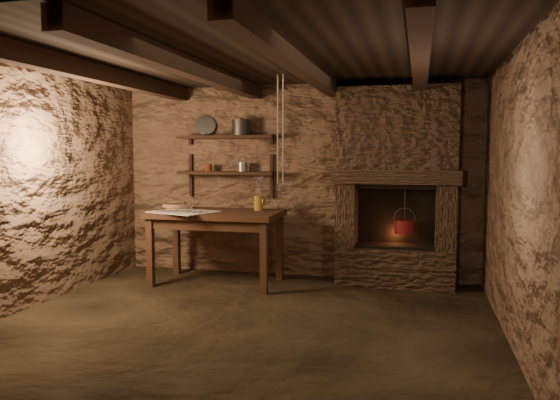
% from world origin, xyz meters
% --- Properties ---
extents(floor, '(4.50, 4.50, 0.00)m').
position_xyz_m(floor, '(0.00, 0.00, 0.00)').
color(floor, black).
rests_on(floor, ground).
extents(back_wall, '(4.50, 0.04, 2.40)m').
position_xyz_m(back_wall, '(0.00, 2.00, 1.20)').
color(back_wall, brown).
rests_on(back_wall, floor).
extents(front_wall, '(4.50, 0.04, 2.40)m').
position_xyz_m(front_wall, '(0.00, -2.00, 1.20)').
color(front_wall, brown).
rests_on(front_wall, floor).
extents(left_wall, '(0.04, 4.00, 2.40)m').
position_xyz_m(left_wall, '(-2.25, 0.00, 1.20)').
color(left_wall, brown).
rests_on(left_wall, floor).
extents(right_wall, '(0.04, 4.00, 2.40)m').
position_xyz_m(right_wall, '(2.25, 0.00, 1.20)').
color(right_wall, brown).
rests_on(right_wall, floor).
extents(ceiling, '(4.50, 4.00, 0.04)m').
position_xyz_m(ceiling, '(0.00, 0.00, 2.40)').
color(ceiling, black).
rests_on(ceiling, back_wall).
extents(beam_far_left, '(0.14, 3.95, 0.16)m').
position_xyz_m(beam_far_left, '(-1.50, 0.00, 2.31)').
color(beam_far_left, black).
rests_on(beam_far_left, ceiling).
extents(beam_mid_left, '(0.14, 3.95, 0.16)m').
position_xyz_m(beam_mid_left, '(-0.50, 0.00, 2.31)').
color(beam_mid_left, black).
rests_on(beam_mid_left, ceiling).
extents(beam_mid_right, '(0.14, 3.95, 0.16)m').
position_xyz_m(beam_mid_right, '(0.50, 0.00, 2.31)').
color(beam_mid_right, black).
rests_on(beam_mid_right, ceiling).
extents(beam_far_right, '(0.14, 3.95, 0.16)m').
position_xyz_m(beam_far_right, '(1.50, 0.00, 2.31)').
color(beam_far_right, black).
rests_on(beam_far_right, ceiling).
extents(shelf_lower, '(1.25, 0.30, 0.04)m').
position_xyz_m(shelf_lower, '(-0.85, 1.84, 1.30)').
color(shelf_lower, black).
rests_on(shelf_lower, back_wall).
extents(shelf_upper, '(1.25, 0.30, 0.04)m').
position_xyz_m(shelf_upper, '(-0.85, 1.84, 1.75)').
color(shelf_upper, black).
rests_on(shelf_upper, back_wall).
extents(hearth, '(1.43, 0.51, 2.30)m').
position_xyz_m(hearth, '(1.25, 1.77, 1.23)').
color(hearth, '#39271C').
rests_on(hearth, floor).
extents(work_table, '(1.52, 0.88, 0.87)m').
position_xyz_m(work_table, '(-0.80, 1.34, 0.47)').
color(work_table, '#361E12').
rests_on(work_table, floor).
extents(linen_cloth, '(0.84, 0.76, 0.01)m').
position_xyz_m(linen_cloth, '(-1.14, 1.14, 0.87)').
color(linen_cloth, silver).
rests_on(linen_cloth, work_table).
extents(pewter_cutlery_row, '(0.62, 0.41, 0.01)m').
position_xyz_m(pewter_cutlery_row, '(-1.14, 1.12, 0.88)').
color(pewter_cutlery_row, '#9C988E').
rests_on(pewter_cutlery_row, linen_cloth).
extents(drinking_glasses, '(0.22, 0.07, 0.09)m').
position_xyz_m(drinking_glasses, '(-1.11, 1.28, 0.92)').
color(drinking_glasses, white).
rests_on(drinking_glasses, linen_cloth).
extents(stoneware_jug, '(0.13, 0.13, 0.41)m').
position_xyz_m(stoneware_jug, '(-0.35, 1.55, 1.04)').
color(stoneware_jug, '#A97A20').
rests_on(stoneware_jug, work_table).
extents(wooden_bowl, '(0.32, 0.32, 0.11)m').
position_xyz_m(wooden_bowl, '(-1.38, 1.45, 0.90)').
color(wooden_bowl, brown).
rests_on(wooden_bowl, work_table).
extents(iron_stockpot, '(0.27, 0.27, 0.17)m').
position_xyz_m(iron_stockpot, '(-0.66, 1.84, 1.86)').
color(iron_stockpot, '#2F2C29').
rests_on(iron_stockpot, shelf_upper).
extents(tin_pan, '(0.29, 0.19, 0.26)m').
position_xyz_m(tin_pan, '(-1.18, 1.94, 1.90)').
color(tin_pan, '#959691').
rests_on(tin_pan, shelf_upper).
extents(small_kettle, '(0.18, 0.15, 0.18)m').
position_xyz_m(small_kettle, '(-0.64, 1.84, 1.38)').
color(small_kettle, '#959691').
rests_on(small_kettle, shelf_lower).
extents(rusty_tin, '(0.12, 0.12, 0.09)m').
position_xyz_m(rusty_tin, '(-1.10, 1.84, 1.37)').
color(rusty_tin, '#551F11').
rests_on(rusty_tin, shelf_lower).
extents(red_pot, '(0.29, 0.29, 0.54)m').
position_xyz_m(red_pot, '(1.36, 1.72, 0.71)').
color(red_pot, maroon).
rests_on(red_pot, hearth).
extents(hanging_ropes, '(0.08, 0.08, 1.20)m').
position_xyz_m(hanging_ropes, '(0.05, 1.05, 1.80)').
color(hanging_ropes, tan).
rests_on(hanging_ropes, ceiling).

